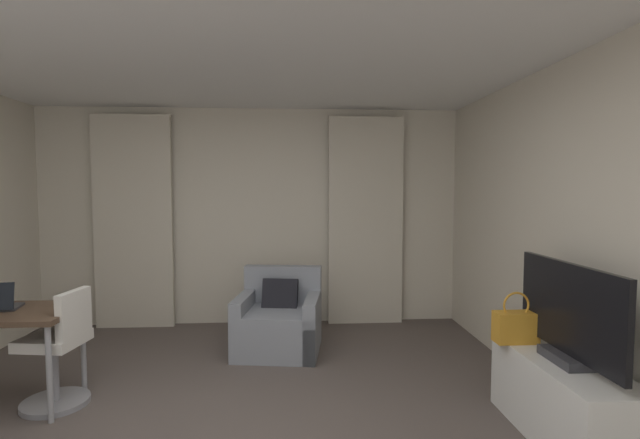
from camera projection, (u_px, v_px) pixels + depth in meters
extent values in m
cube|color=beige|center=(252.00, 217.00, 5.58)|extent=(5.12, 0.06, 2.60)
cube|color=beige|center=(637.00, 245.00, 2.72)|extent=(0.06, 6.12, 2.60)
cube|color=white|center=(203.00, 5.00, 2.48)|extent=(5.12, 6.12, 0.06)
cube|color=beige|center=(133.00, 222.00, 5.37)|extent=(0.90, 0.06, 2.50)
cube|color=beige|center=(366.00, 221.00, 5.54)|extent=(0.90, 0.06, 2.50)
cube|color=gray|center=(278.00, 330.00, 4.60)|extent=(0.91, 0.88, 0.43)
cube|color=gray|center=(283.00, 284.00, 4.89)|extent=(0.83, 0.25, 0.38)
cube|color=gray|center=(313.00, 324.00, 4.57)|extent=(0.23, 0.78, 0.57)
cube|color=gray|center=(244.00, 323.00, 4.62)|extent=(0.23, 0.78, 0.57)
cube|color=black|center=(280.00, 297.00, 4.69)|extent=(0.38, 0.25, 0.37)
cylinder|color=#99999E|center=(83.00, 348.00, 3.71)|extent=(0.04, 0.04, 0.69)
cylinder|color=#99999E|center=(49.00, 374.00, 3.19)|extent=(0.04, 0.04, 0.69)
cylinder|color=gray|center=(55.00, 375.00, 3.46)|extent=(0.06, 0.06, 0.46)
cylinder|color=gray|center=(56.00, 402.00, 3.47)|extent=(0.48, 0.48, 0.04)
cube|color=silver|center=(53.00, 340.00, 3.44)|extent=(0.45, 0.45, 0.08)
cube|color=silver|center=(74.00, 313.00, 3.41)|extent=(0.11, 0.36, 0.34)
cube|color=white|center=(563.00, 401.00, 2.96)|extent=(0.44, 1.14, 0.53)
cube|color=#333338|center=(567.00, 357.00, 2.92)|extent=(0.20, 0.36, 0.06)
cube|color=black|center=(569.00, 308.00, 2.90)|extent=(0.04, 1.07, 0.58)
cube|color=orange|center=(516.00, 327.00, 3.30)|extent=(0.30, 0.14, 0.22)
torus|color=orange|center=(516.00, 305.00, 3.28)|extent=(0.20, 0.02, 0.20)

